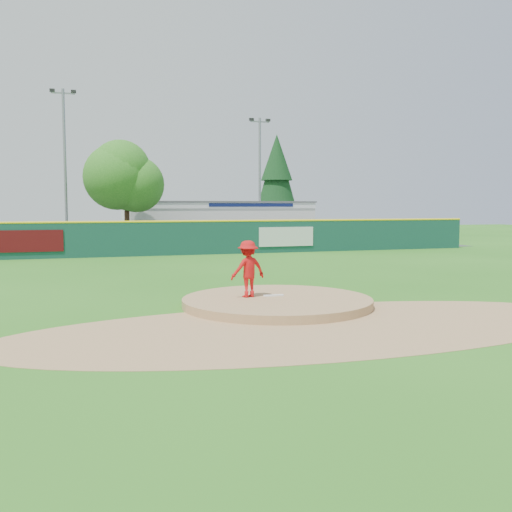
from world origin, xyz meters
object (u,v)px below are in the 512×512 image
object	(u,v)px
van	(109,240)
light_pole_left	(65,161)
conifer_tree	(277,178)
light_pole_right	(260,174)
deciduous_tree	(126,182)
pitcher	(248,269)
pool_building_grp	(215,221)

from	to	relation	value
van	light_pole_left	size ratio (longest dim) A/B	0.49
van	conifer_tree	world-z (taller)	conifer_tree
van	conifer_tree	xyz separation A→B (m)	(16.48, 14.50, 4.77)
van	light_pole_right	world-z (taller)	light_pole_right
conifer_tree	light_pole_right	distance (m)	8.06
van	light_pole_left	distance (m)	8.03
van	deciduous_tree	world-z (taller)	deciduous_tree
deciduous_tree	conifer_tree	distance (m)	18.63
light_pole_left	pitcher	bearing A→B (deg)	-78.86
conifer_tree	light_pole_right	size ratio (longest dim) A/B	0.95
pitcher	van	world-z (taller)	pitcher
deciduous_tree	light_pole_right	bearing A→B (deg)	19.98
van	light_pole_right	size ratio (longest dim) A/B	0.54
conifer_tree	pitcher	bearing A→B (deg)	-111.13
pitcher	deciduous_tree	distance (m)	24.88
pitcher	light_pole_left	size ratio (longest dim) A/B	0.15
pitcher	light_pole_right	distance (m)	30.55
light_pole_right	conifer_tree	bearing A→B (deg)	60.26
pitcher	light_pole_left	distance (m)	27.57
pitcher	deciduous_tree	size ratio (longest dim) A/B	0.22
pitcher	deciduous_tree	world-z (taller)	deciduous_tree
pool_building_grp	light_pole_left	world-z (taller)	light_pole_left
conifer_tree	light_pole_right	world-z (taller)	light_pole_right
light_pole_left	conifer_tree	bearing A→B (deg)	25.35
light_pole_right	van	bearing A→B (deg)	-148.98
deciduous_tree	light_pole_left	size ratio (longest dim) A/B	0.67
pitcher	conifer_tree	xyz separation A→B (m)	(13.76, 35.61, 4.47)
pitcher	light_pole_right	bearing A→B (deg)	-120.59
pool_building_grp	light_pole_left	bearing A→B (deg)	-157.40
pool_building_grp	deciduous_tree	xyz separation A→B (m)	(-8.00, -6.99, 2.89)
conifer_tree	light_pole_right	bearing A→B (deg)	-119.74
pitcher	light_pole_right	world-z (taller)	light_pole_right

